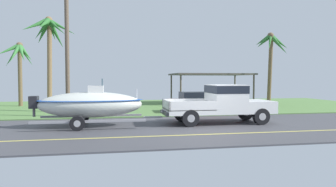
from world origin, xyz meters
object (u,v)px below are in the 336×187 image
Objects in this scene: parked_sedan_near at (202,102)px; palm_tree_mid at (271,49)px; utility_pole at (67,37)px; carport_awning at (210,75)px; pickup_truck_towing at (225,102)px; boat_on_trailer at (90,104)px; palm_tree_near_right at (19,58)px; palm_tree_near_left at (48,37)px.

parked_sedan_near is 0.73× the size of palm_tree_mid.
carport_awning is at bearing 34.87° from utility_pole.
pickup_truck_towing is at bearing -130.00° from palm_tree_mid.
utility_pole reaches higher than palm_tree_mid.
palm_tree_mid is at bearing 29.12° from parked_sedan_near.
pickup_truck_towing is 5.00m from parked_sedan_near.
palm_tree_near_right is (-6.36, 11.47, 2.92)m from boat_on_trailer.
carport_awning is (2.81, 6.63, 1.94)m from parked_sedan_near.
palm_tree_near_left is at bearing 168.44° from parked_sedan_near.
palm_tree_near_left reaches higher than parked_sedan_near.
utility_pole reaches higher than palm_tree_near_right.
pickup_truck_towing is 17.55m from palm_tree_near_right.
palm_tree_mid is at bearing 32.49° from boat_on_trailer.
palm_tree_near_right reaches higher than carport_awning.
palm_tree_near_left reaches higher than palm_tree_mid.
palm_tree_mid is at bearing -29.78° from carport_awning.
utility_pole reaches higher than parked_sedan_near.
carport_awning reaches higher than pickup_truck_towing.
carport_awning reaches higher than parked_sedan_near.
parked_sedan_near is at bearing -26.09° from palm_tree_near_right.
boat_on_trailer is at bearing -129.94° from carport_awning.
pickup_truck_towing is at bearing -24.80° from utility_pole.
parked_sedan_near is at bearing -150.88° from palm_tree_mid.
palm_tree_near_left is 1.04× the size of palm_tree_mid.
utility_pole is (-1.54, 3.76, 3.60)m from boat_on_trailer.
boat_on_trailer is 17.23m from palm_tree_mid.
pickup_truck_towing is 12.36m from palm_tree_mid.
pickup_truck_towing is 6.61m from boat_on_trailer.
palm_tree_near_left is (-3.21, 7.04, 4.03)m from boat_on_trailer.
palm_tree_near_left is 1.24× the size of palm_tree_near_right.
carport_awning is at bearing 66.99° from parked_sedan_near.
palm_tree_near_right is 9.11m from utility_pole.
boat_on_trailer is at bearing -67.79° from utility_pole.
pickup_truck_towing is 12.73m from palm_tree_near_left.
parked_sedan_near is (0.29, 4.98, -0.39)m from pickup_truck_towing.
palm_tree_mid is (17.40, 2.00, -0.34)m from palm_tree_near_left.
pickup_truck_towing is 1.26× the size of parked_sedan_near.
parked_sedan_near is 0.65× the size of carport_awning.
palm_tree_near_left is at bearing 144.35° from pickup_truck_towing.
palm_tree_mid is at bearing 6.55° from palm_tree_near_left.
palm_tree_near_left is 17.52m from palm_tree_mid.
pickup_truck_towing is at bearing -35.65° from palm_tree_near_left.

